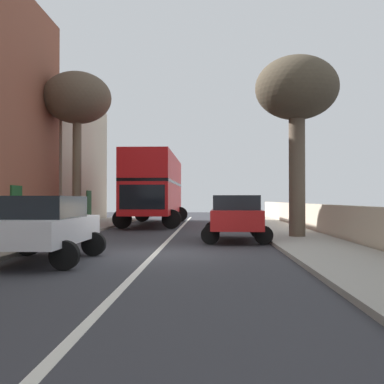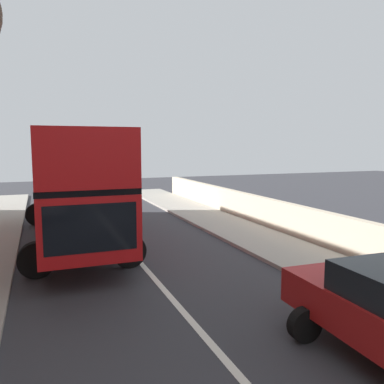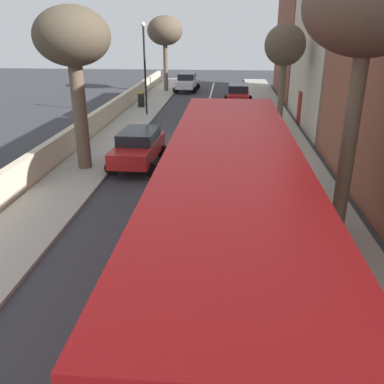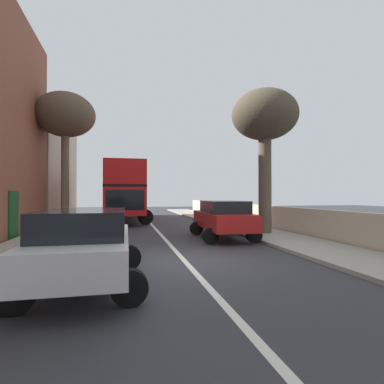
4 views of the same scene
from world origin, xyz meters
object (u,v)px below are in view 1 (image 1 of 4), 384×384
object	(u,v)px
street_tree_left_2	(77,100)
parked_car_red_right_3	(236,215)
parked_car_white_left_0	(44,224)
street_tree_right_1	(297,94)
double_decker_bus	(155,185)

from	to	relation	value
street_tree_left_2	parked_car_red_right_3	bearing A→B (deg)	-39.77
parked_car_white_left_0	parked_car_red_right_3	distance (m)	7.87
street_tree_right_1	parked_car_white_left_0	bearing A→B (deg)	-137.00
parked_car_white_left_0	double_decker_bus	bearing A→B (deg)	87.29
double_decker_bus	parked_car_red_right_3	xyz separation A→B (m)	(4.20, -10.84, -1.40)
parked_car_red_right_3	street_tree_right_1	xyz separation A→B (m)	(2.37, 0.79, 4.61)
double_decker_bus	parked_car_red_right_3	distance (m)	11.71
double_decker_bus	street_tree_left_2	bearing A→B (deg)	-127.77
street_tree_right_1	street_tree_left_2	distance (m)	11.53
double_decker_bus	parked_car_white_left_0	bearing A→B (deg)	-92.71
street_tree_left_2	parked_car_white_left_0	bearing A→B (deg)	-77.94
street_tree_right_1	double_decker_bus	bearing A→B (deg)	123.17
parked_car_red_right_3	street_tree_left_2	size ratio (longest dim) A/B	0.58
street_tree_right_1	parked_car_red_right_3	bearing A→B (deg)	-161.61
parked_car_red_right_3	street_tree_left_2	world-z (taller)	street_tree_left_2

